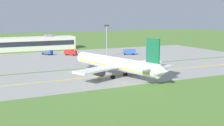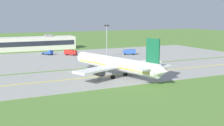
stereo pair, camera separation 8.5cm
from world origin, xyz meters
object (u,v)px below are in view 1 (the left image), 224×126
at_px(airplane_lead, 116,64).
at_px(service_truck_fuel, 129,52).
at_px(service_truck_baggage, 70,52).
at_px(service_truck_catering, 49,53).
at_px(apron_light_mast, 107,37).

bearing_deg(airplane_lead, service_truck_fuel, 56.42).
height_order(service_truck_baggage, service_truck_catering, service_truck_baggage).
height_order(airplane_lead, service_truck_fuel, airplane_lead).
bearing_deg(apron_light_mast, airplane_lead, -110.40).
bearing_deg(apron_light_mast, service_truck_catering, 138.80).
xyz_separation_m(service_truck_catering, apron_light_mast, (21.90, -19.18, 8.14)).
distance_m(service_truck_baggage, apron_light_mast, 20.25).
xyz_separation_m(service_truck_baggage, apron_light_mast, (12.81, -13.61, 7.79)).
relative_size(service_truck_fuel, apron_light_mast, 0.43).
xyz_separation_m(service_truck_baggage, service_truck_catering, (-9.09, 5.56, -0.35)).
distance_m(airplane_lead, apron_light_mast, 41.67).
relative_size(service_truck_baggage, service_truck_catering, 0.88).
bearing_deg(service_truck_fuel, service_truck_baggage, 158.96).
relative_size(service_truck_fuel, service_truck_catering, 0.95).
distance_m(service_truck_catering, apron_light_mast, 30.23).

